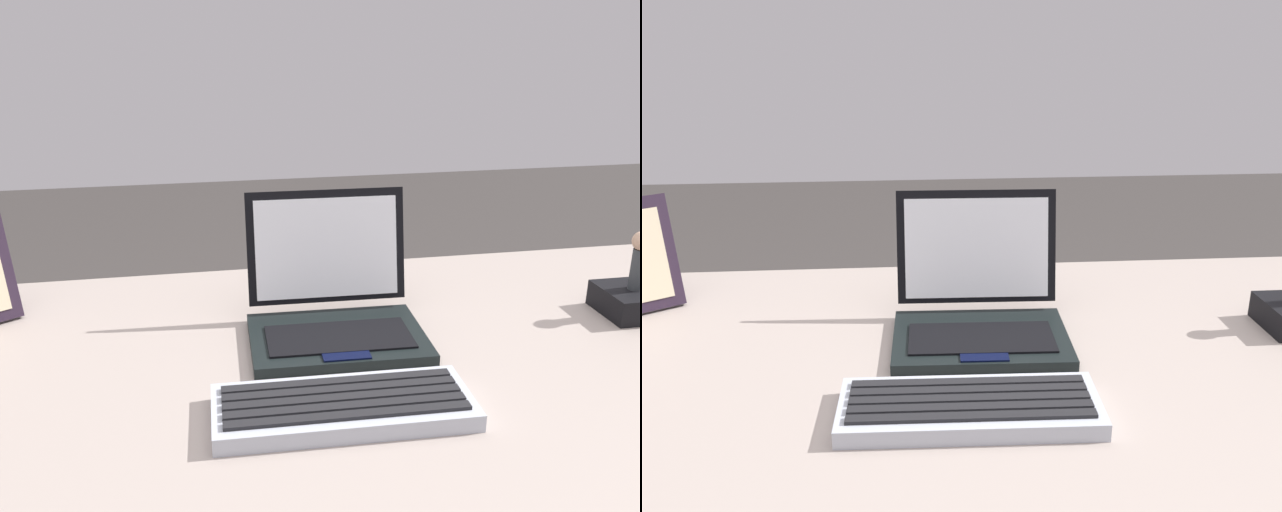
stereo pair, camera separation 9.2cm
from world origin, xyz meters
TOP-DOWN VIEW (x-y plane):
  - desk at (0.00, 0.00)m, footprint 1.48×0.73m
  - laptop_front at (0.02, 0.08)m, footprint 0.25×0.21m
  - external_keyboard at (-0.02, -0.13)m, footprint 0.30×0.13m

SIDE VIEW (x-z plane):
  - desk at x=0.00m, z-range 0.29..0.99m
  - external_keyboard at x=-0.02m, z-range 0.71..0.73m
  - laptop_front at x=0.02m, z-range 0.65..0.84m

